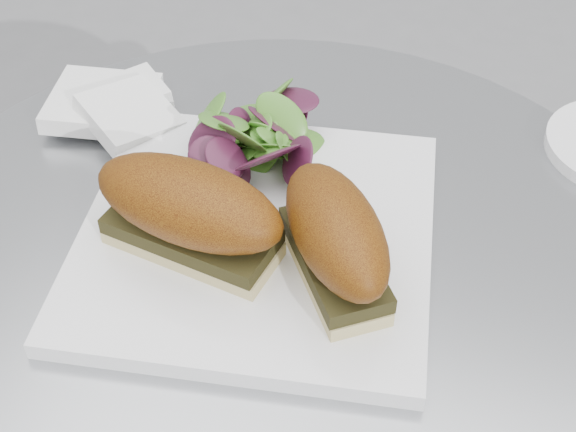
# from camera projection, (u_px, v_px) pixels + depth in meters

# --- Properties ---
(table) EXTENTS (0.70, 0.70, 0.73)m
(table) POSITION_uv_depth(u_px,v_px,m) (277.00, 426.00, 0.83)
(table) COLOR #A7AAAE
(table) RESTS_ON ground
(plate) EXTENTS (0.33, 0.33, 0.02)m
(plate) POSITION_uv_depth(u_px,v_px,m) (257.00, 235.00, 0.67)
(plate) COLOR white
(plate) RESTS_ON table
(sandwich_left) EXTENTS (0.17, 0.10, 0.08)m
(sandwich_left) POSITION_uv_depth(u_px,v_px,m) (189.00, 210.00, 0.62)
(sandwich_left) COLOR #C6BC7B
(sandwich_left) RESTS_ON plate
(sandwich_right) EXTENTS (0.13, 0.15, 0.08)m
(sandwich_right) POSITION_uv_depth(u_px,v_px,m) (335.00, 237.00, 0.60)
(sandwich_right) COLOR #C6BC7B
(sandwich_right) RESTS_ON plate
(salad) EXTENTS (0.12, 0.12, 0.05)m
(salad) POSITION_uv_depth(u_px,v_px,m) (259.00, 137.00, 0.72)
(salad) COLOR #4A882C
(salad) RESTS_ON plate
(napkin) EXTENTS (0.15, 0.15, 0.02)m
(napkin) POSITION_uv_depth(u_px,v_px,m) (117.00, 116.00, 0.79)
(napkin) COLOR white
(napkin) RESTS_ON table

